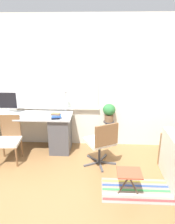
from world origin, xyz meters
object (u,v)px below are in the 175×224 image
(monitor, at_px, (8,102))
(desk_chair_wooden, at_px, (9,138))
(book_stack, at_px, (56,116))
(office_chair_swivel, at_px, (101,142))
(plant_stand, at_px, (109,125))
(keyboard, at_px, (5,116))
(folding_stool, at_px, (129,175))
(mouse, at_px, (19,116))
(potted_plant, at_px, (109,112))
(desk_lamp, at_px, (65,99))

(monitor, relative_size, desk_chair_wooden, 0.51)
(book_stack, distance_m, office_chair_swivel, 1.01)
(book_stack, bearing_deg, plant_stand, 21.06)
(keyboard, height_order, book_stack, book_stack)
(office_chair_swivel, relative_size, folding_stool, 2.20)
(office_chair_swivel, height_order, plant_stand, office_chair_swivel)
(mouse, bearing_deg, desk_chair_wooden, -114.38)
(folding_stool, bearing_deg, keyboard, 152.90)
(office_chair_swivel, distance_m, plant_stand, 0.76)
(book_stack, xyz_separation_m, folding_stool, (1.28, -1.14, -0.48))
(desk_chair_wooden, height_order, potted_plant, potted_plant)
(office_chair_swivel, bearing_deg, keyboard, -39.44)
(desk_lamp, height_order, plant_stand, desk_lamp)
(office_chair_swivel, xyz_separation_m, folding_stool, (0.40, -0.80, -0.12))
(desk_lamp, bearing_deg, potted_plant, 4.49)
(mouse, xyz_separation_m, book_stack, (0.73, -0.03, 0.03))
(keyboard, distance_m, mouse, 0.30)
(desk_lamp, bearing_deg, office_chair_swivel, -42.43)
(office_chair_swivel, bearing_deg, mouse, -41.24)
(monitor, relative_size, office_chair_swivel, 0.52)
(monitor, bearing_deg, keyboard, -89.00)
(monitor, relative_size, plant_stand, 0.77)
(desk_chair_wooden, xyz_separation_m, folding_stool, (2.14, -0.89, -0.11))
(office_chair_swivel, height_order, folding_stool, office_chair_swivel)
(potted_plant, bearing_deg, monitor, -176.07)
(desk_lamp, bearing_deg, keyboard, -165.97)
(mouse, distance_m, book_stack, 0.73)
(potted_plant, bearing_deg, keyboard, -170.04)
(mouse, xyz_separation_m, potted_plant, (1.76, 0.37, 0.00))
(plant_stand, distance_m, folding_stool, 1.57)
(mouse, height_order, desk_lamp, desk_lamp)
(keyboard, height_order, desk_chair_wooden, desk_chair_wooden)
(book_stack, height_order, desk_chair_wooden, book_stack)
(keyboard, bearing_deg, mouse, -1.27)
(book_stack, xyz_separation_m, plant_stand, (1.03, 0.40, -0.32))
(potted_plant, xyz_separation_m, folding_stool, (0.24, -1.54, -0.45))
(book_stack, height_order, office_chair_swivel, book_stack)
(mouse, distance_m, desk_lamp, 0.96)
(monitor, bearing_deg, potted_plant, 3.93)
(desk_lamp, bearing_deg, monitor, -176.49)
(office_chair_swivel, bearing_deg, monitor, -45.61)
(desk_lamp, height_order, book_stack, desk_lamp)
(book_stack, height_order, potted_plant, potted_plant)
(keyboard, xyz_separation_m, folding_stool, (2.30, -1.18, -0.44))
(desk_chair_wooden, relative_size, office_chair_swivel, 1.01)
(desk_lamp, height_order, folding_stool, desk_lamp)
(mouse, distance_m, folding_stool, 2.37)
(monitor, height_order, keyboard, monitor)
(monitor, bearing_deg, desk_chair_wooden, -71.49)
(office_chair_swivel, bearing_deg, book_stack, -49.56)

